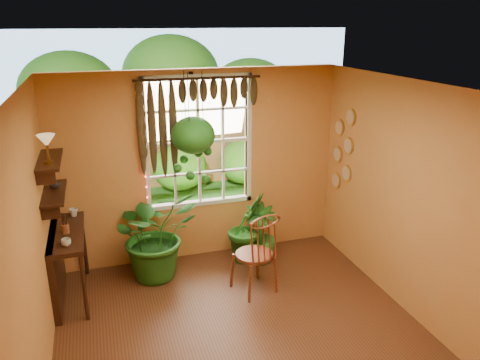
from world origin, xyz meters
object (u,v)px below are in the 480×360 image
at_px(counter_ledge, 60,259).
at_px(windsor_chair, 256,265).
at_px(hanging_basket, 193,139).
at_px(potted_plant_mid, 247,227).
at_px(potted_plant_left, 156,234).

relative_size(counter_ledge, windsor_chair, 0.94).
distance_m(windsor_chair, hanging_basket, 1.81).
relative_size(windsor_chair, hanging_basket, 0.88).
bearing_deg(potted_plant_mid, counter_ledge, -173.61).
relative_size(potted_plant_left, hanging_basket, 0.86).
xyz_separation_m(windsor_chair, potted_plant_mid, (0.16, 0.84, 0.14)).
bearing_deg(counter_ledge, potted_plant_left, 10.03).
relative_size(potted_plant_mid, hanging_basket, 0.70).
xyz_separation_m(potted_plant_mid, hanging_basket, (-0.73, 0.05, 1.33)).
height_order(counter_ledge, potted_plant_left, potted_plant_left).
height_order(counter_ledge, hanging_basket, hanging_basket).
height_order(windsor_chair, potted_plant_mid, windsor_chair).
bearing_deg(potted_plant_left, windsor_chair, -33.98).
bearing_deg(hanging_basket, windsor_chair, -57.60).
distance_m(potted_plant_mid, hanging_basket, 1.51).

